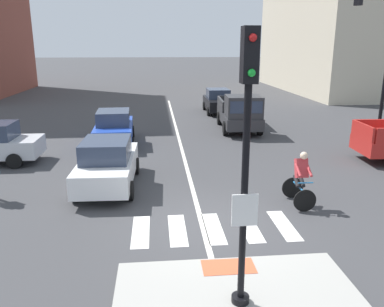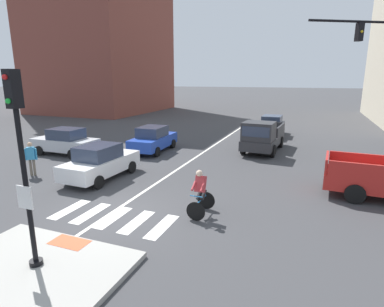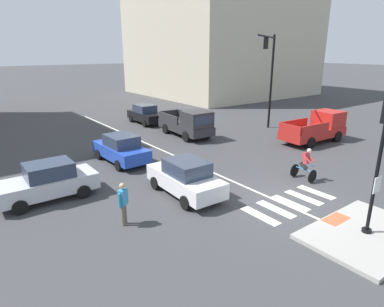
% 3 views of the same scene
% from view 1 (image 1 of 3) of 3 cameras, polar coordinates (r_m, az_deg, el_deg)
% --- Properties ---
extents(ground_plane, '(300.00, 300.00, 0.00)m').
position_cam_1_polar(ground_plane, '(10.57, 2.93, -10.17)').
color(ground_plane, '#3D3D3F').
extents(traffic_island, '(4.56, 2.99, 0.15)m').
position_cam_1_polar(traffic_island, '(7.57, 7.04, -21.17)').
color(traffic_island, '#A3A099').
rests_on(traffic_island, ground).
extents(tactile_pad_front, '(1.10, 0.60, 0.01)m').
position_cam_1_polar(tactile_pad_front, '(8.45, 5.35, -16.15)').
color(tactile_pad_front, '#DB5B38').
rests_on(tactile_pad_front, traffic_island).
extents(signal_pole, '(0.44, 0.38, 4.71)m').
position_cam_1_polar(signal_pole, '(6.27, 7.94, 0.65)').
color(signal_pole, black).
rests_on(signal_pole, traffic_island).
extents(crosswalk_stripe_a, '(0.44, 1.80, 0.01)m').
position_cam_1_polar(crosswalk_stripe_a, '(10.22, -7.51, -11.22)').
color(crosswalk_stripe_a, silver).
rests_on(crosswalk_stripe_a, ground).
extents(crosswalk_stripe_b, '(0.44, 1.80, 0.01)m').
position_cam_1_polar(crosswalk_stripe_b, '(10.22, -2.14, -11.08)').
color(crosswalk_stripe_b, silver).
rests_on(crosswalk_stripe_b, ground).
extents(crosswalk_stripe_c, '(0.44, 1.80, 0.01)m').
position_cam_1_polar(crosswalk_stripe_c, '(10.31, 3.17, -10.85)').
color(crosswalk_stripe_c, silver).
rests_on(crosswalk_stripe_c, ground).
extents(crosswalk_stripe_d, '(0.44, 1.80, 0.01)m').
position_cam_1_polar(crosswalk_stripe_d, '(10.48, 8.35, -10.54)').
color(crosswalk_stripe_d, silver).
rests_on(crosswalk_stripe_d, ground).
extents(crosswalk_stripe_e, '(0.44, 1.80, 0.01)m').
position_cam_1_polar(crosswalk_stripe_e, '(10.73, 13.31, -10.16)').
color(crosswalk_stripe_e, silver).
rests_on(crosswalk_stripe_e, ground).
extents(lane_centre_line, '(0.14, 28.00, 0.01)m').
position_cam_1_polar(lane_centre_line, '(19.99, -1.96, 2.30)').
color(lane_centre_line, silver).
rests_on(lane_centre_line, ground).
extents(traffic_light_mast, '(4.99, 2.92, 7.41)m').
position_cam_1_polar(traffic_light_mast, '(21.83, 25.67, 14.80)').
color(traffic_light_mast, black).
rests_on(traffic_light_mast, ground).
extents(car_black_eastbound_distant, '(1.88, 4.12, 1.64)m').
position_cam_1_polar(car_black_eastbound_distant, '(27.66, 3.83, 7.68)').
color(car_black_eastbound_distant, black).
rests_on(car_black_eastbound_distant, ground).
extents(car_white_westbound_near, '(1.94, 4.15, 1.64)m').
position_cam_1_polar(car_white_westbound_near, '(13.20, -12.26, -1.43)').
color(car_white_westbound_near, white).
rests_on(car_white_westbound_near, ground).
extents(car_blue_westbound_far, '(1.97, 4.17, 1.64)m').
position_cam_1_polar(car_blue_westbound_far, '(18.92, -11.34, 3.75)').
color(car_blue_westbound_far, '#2347B7').
rests_on(car_blue_westbound_far, ground).
extents(pickup_truck_charcoal_eastbound_far, '(2.27, 5.20, 2.08)m').
position_cam_1_polar(pickup_truck_charcoal_eastbound_far, '(21.65, 7.01, 5.85)').
color(pickup_truck_charcoal_eastbound_far, '#2D2D30').
rests_on(pickup_truck_charcoal_eastbound_far, ground).
extents(cyclist, '(0.67, 1.10, 1.68)m').
position_cam_1_polar(cyclist, '(11.80, 15.60, -3.39)').
color(cyclist, black).
rests_on(cyclist, ground).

